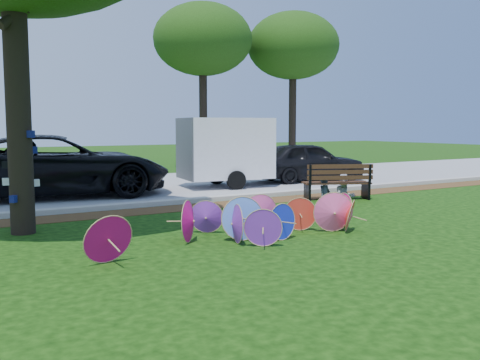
% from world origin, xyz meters
% --- Properties ---
extents(ground, '(90.00, 90.00, 0.00)m').
position_xyz_m(ground, '(0.00, 0.00, 0.00)').
color(ground, black).
rests_on(ground, ground).
extents(mulch_strip, '(90.00, 1.00, 0.01)m').
position_xyz_m(mulch_strip, '(0.00, 4.50, 0.01)').
color(mulch_strip, '#472D16').
rests_on(mulch_strip, ground).
extents(curb, '(90.00, 0.30, 0.12)m').
position_xyz_m(curb, '(0.00, 5.20, 0.06)').
color(curb, '#B7B5AD').
rests_on(curb, ground).
extents(street, '(90.00, 8.00, 0.01)m').
position_xyz_m(street, '(0.00, 9.35, 0.01)').
color(street, gray).
rests_on(street, ground).
extents(parasol_pile, '(5.34, 1.90, 0.80)m').
position_xyz_m(parasol_pile, '(0.06, 0.58, 0.36)').
color(parasol_pile, red).
rests_on(parasol_pile, ground).
extents(black_van, '(6.58, 3.69, 1.74)m').
position_xyz_m(black_van, '(-1.82, 8.22, 0.87)').
color(black_van, black).
rests_on(black_van, ground).
extents(dark_pickup, '(4.33, 2.21, 1.41)m').
position_xyz_m(dark_pickup, '(6.80, 7.93, 0.71)').
color(dark_pickup, black).
rests_on(dark_pickup, ground).
extents(cargo_trailer, '(2.97, 2.10, 2.54)m').
position_xyz_m(cargo_trailer, '(3.44, 7.89, 1.27)').
color(cargo_trailer, white).
rests_on(cargo_trailer, ground).
extents(park_bench, '(1.97, 1.36, 0.96)m').
position_xyz_m(park_bench, '(4.61, 3.80, 0.48)').
color(park_bench, black).
rests_on(park_bench, ground).
extents(person_left, '(0.53, 0.44, 1.25)m').
position_xyz_m(person_left, '(4.26, 3.85, 0.62)').
color(person_left, '#353C48').
rests_on(person_left, ground).
extents(person_right, '(0.74, 0.65, 1.29)m').
position_xyz_m(person_right, '(4.96, 3.85, 0.64)').
color(person_right, silver).
rests_on(person_right, ground).
extents(bg_trees, '(22.30, 5.71, 7.40)m').
position_xyz_m(bg_trees, '(2.96, 13.76, 5.77)').
color(bg_trees, black).
rests_on(bg_trees, ground).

